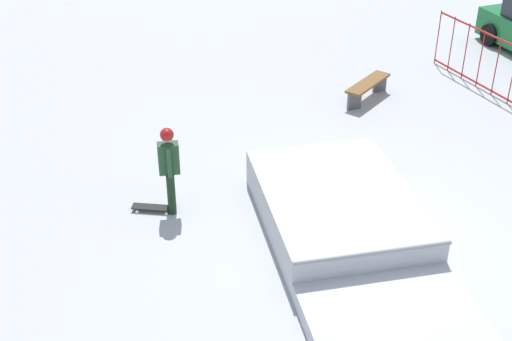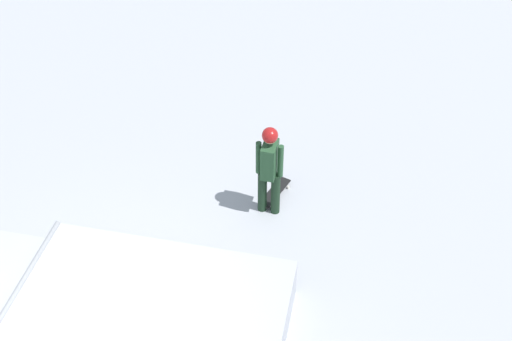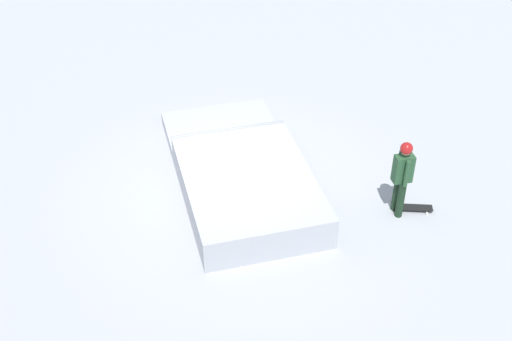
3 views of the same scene
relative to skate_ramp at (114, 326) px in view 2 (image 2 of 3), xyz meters
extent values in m
cube|color=#B0B3BB|center=(-0.46, 0.12, 0.03)|extent=(4.13, 3.41, 0.70)
cylinder|color=gray|center=(1.28, -0.33, 0.38)|extent=(0.72, 2.54, 0.08)
cylinder|color=black|center=(-2.13, -2.43, 0.09)|extent=(0.15, 0.15, 0.82)
cylinder|color=black|center=(-2.34, -2.36, 0.09)|extent=(0.15, 0.15, 0.82)
cube|color=#264C2D|center=(-2.23, -2.39, 0.80)|extent=(0.32, 0.43, 0.60)
cylinder|color=#264C2D|center=(-2.06, -2.44, 0.80)|extent=(0.09, 0.09, 0.60)
cylinder|color=#264C2D|center=(-2.40, -2.34, 0.80)|extent=(0.09, 0.09, 0.60)
sphere|color=tan|center=(-2.23, -2.39, 1.25)|extent=(0.22, 0.22, 0.22)
sphere|color=#A51919|center=(-2.23, -2.39, 1.28)|extent=(0.25, 0.25, 0.25)
cube|color=black|center=(-2.35, -2.73, -0.23)|extent=(0.61, 0.78, 0.02)
cylinder|color=silver|center=(-2.41, -3.03, -0.29)|extent=(0.06, 0.06, 0.06)
cylinder|color=silver|center=(-2.60, -2.90, -0.29)|extent=(0.06, 0.06, 0.06)
cylinder|color=silver|center=(-2.10, -2.56, -0.29)|extent=(0.06, 0.06, 0.06)
cylinder|color=silver|center=(-2.29, -2.44, -0.29)|extent=(0.06, 0.06, 0.06)
camera|label=1|loc=(8.13, -5.76, 7.01)|focal=48.40mm
camera|label=2|loc=(-1.69, 5.00, 7.27)|focal=44.54mm
camera|label=3|loc=(-9.81, 5.18, 8.41)|focal=45.79mm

